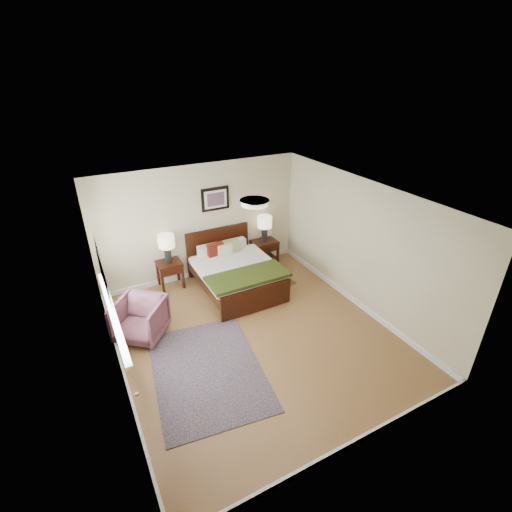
{
  "coord_description": "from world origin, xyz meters",
  "views": [
    {
      "loc": [
        -2.4,
        -4.6,
        4.27
      ],
      "look_at": [
        0.49,
        0.88,
        1.05
      ],
      "focal_mm": 26.0,
      "sensor_mm": 36.0,
      "label": 1
    }
  ],
  "objects_px": {
    "armchair": "(140,319)",
    "rug_persian": "(207,370)",
    "nightstand_left": "(170,268)",
    "lamp_left": "(167,244)",
    "bed": "(235,269)",
    "lamp_right": "(265,224)",
    "nightstand_right": "(265,250)"
  },
  "relations": [
    {
      "from": "armchair",
      "to": "lamp_right",
      "type": "bearing_deg",
      "value": 62.74
    },
    {
      "from": "armchair",
      "to": "rug_persian",
      "type": "relative_size",
      "value": 0.35
    },
    {
      "from": "bed",
      "to": "rug_persian",
      "type": "relative_size",
      "value": 0.84
    },
    {
      "from": "rug_persian",
      "to": "nightstand_left",
      "type": "bearing_deg",
      "value": 92.62
    },
    {
      "from": "lamp_left",
      "to": "armchair",
      "type": "distance_m",
      "value": 1.78
    },
    {
      "from": "bed",
      "to": "nightstand_left",
      "type": "xyz_separation_m",
      "value": [
        -1.19,
        0.69,
        -0.01
      ]
    },
    {
      "from": "bed",
      "to": "armchair",
      "type": "distance_m",
      "value": 2.21
    },
    {
      "from": "lamp_right",
      "to": "nightstand_left",
      "type": "bearing_deg",
      "value": -179.48
    },
    {
      "from": "bed",
      "to": "nightstand_left",
      "type": "bearing_deg",
      "value": 149.68
    },
    {
      "from": "rug_persian",
      "to": "lamp_right",
      "type": "bearing_deg",
      "value": 54.35
    },
    {
      "from": "nightstand_right",
      "to": "lamp_right",
      "type": "bearing_deg",
      "value": 90.0
    },
    {
      "from": "bed",
      "to": "nightstand_right",
      "type": "xyz_separation_m",
      "value": [
        1.09,
        0.7,
        -0.12
      ]
    },
    {
      "from": "nightstand_right",
      "to": "armchair",
      "type": "height_order",
      "value": "armchair"
    },
    {
      "from": "nightstand_right",
      "to": "armchair",
      "type": "relative_size",
      "value": 0.74
    },
    {
      "from": "rug_persian",
      "to": "nightstand_right",
      "type": "bearing_deg",
      "value": 54.22
    },
    {
      "from": "lamp_left",
      "to": "lamp_right",
      "type": "relative_size",
      "value": 1.0
    },
    {
      "from": "nightstand_left",
      "to": "nightstand_right",
      "type": "relative_size",
      "value": 1.01
    },
    {
      "from": "bed",
      "to": "armchair",
      "type": "height_order",
      "value": "bed"
    },
    {
      "from": "armchair",
      "to": "rug_persian",
      "type": "height_order",
      "value": "armchair"
    },
    {
      "from": "lamp_right",
      "to": "lamp_left",
      "type": "bearing_deg",
      "value": 180.0
    },
    {
      "from": "armchair",
      "to": "bed",
      "type": "bearing_deg",
      "value": 56.89
    },
    {
      "from": "bed",
      "to": "rug_persian",
      "type": "xyz_separation_m",
      "value": [
        -1.41,
        -1.97,
        -0.47
      ]
    },
    {
      "from": "nightstand_left",
      "to": "lamp_left",
      "type": "distance_m",
      "value": 0.55
    },
    {
      "from": "nightstand_right",
      "to": "armchair",
      "type": "xyz_separation_m",
      "value": [
        -3.2,
        -1.36,
        0.01
      ]
    },
    {
      "from": "nightstand_left",
      "to": "rug_persian",
      "type": "xyz_separation_m",
      "value": [
        -0.22,
        -2.67,
        -0.46
      ]
    },
    {
      "from": "bed",
      "to": "nightstand_right",
      "type": "height_order",
      "value": "bed"
    },
    {
      "from": "lamp_left",
      "to": "rug_persian",
      "type": "distance_m",
      "value": 2.88
    },
    {
      "from": "nightstand_right",
      "to": "rug_persian",
      "type": "relative_size",
      "value": 0.26
    },
    {
      "from": "nightstand_right",
      "to": "lamp_right",
      "type": "relative_size",
      "value": 0.96
    },
    {
      "from": "bed",
      "to": "lamp_right",
      "type": "distance_m",
      "value": 1.41
    },
    {
      "from": "bed",
      "to": "lamp_left",
      "type": "distance_m",
      "value": 1.49
    },
    {
      "from": "nightstand_left",
      "to": "rug_persian",
      "type": "distance_m",
      "value": 2.71
    }
  ]
}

